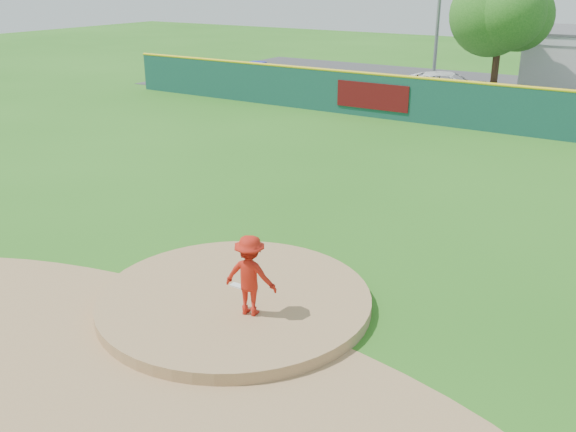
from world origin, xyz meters
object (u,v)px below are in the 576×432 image
Objects in this scene: van at (449,88)px; deciduous_tree at (502,11)px; playground_slide at (255,74)px; pitcher at (250,275)px.

deciduous_tree is (1.74, 1.88, 3.75)m from van.
van is at bearing -132.89° from deciduous_tree.
van is 11.50m from playground_slide.
playground_slide is 0.35× the size of deciduous_tree.
deciduous_tree is at bearing -96.14° from pitcher.
van is (-4.46, 23.55, -0.23)m from pitcher.
deciduous_tree is (13.21, 2.81, 3.83)m from playground_slide.
deciduous_tree reaches higher than pitcher.
pitcher is at bearing 176.63° from van.
pitcher is 0.21× the size of deciduous_tree.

